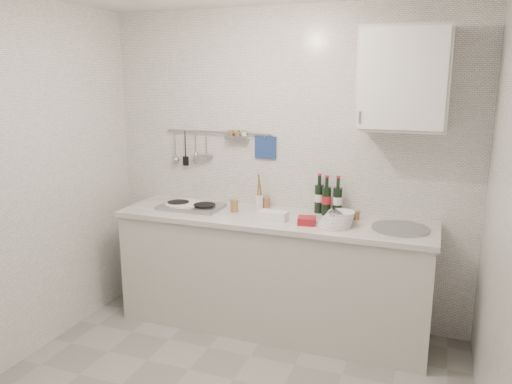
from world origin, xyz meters
TOP-DOWN VIEW (x-y plane):
  - back_wall at (0.00, 1.40)m, footprint 3.00×0.02m
  - wall_left at (-1.50, 0.00)m, footprint 0.02×2.80m
  - wall_right at (1.50, 0.00)m, footprint 0.02×2.80m
  - counter at (0.01, 1.10)m, footprint 2.44×0.64m
  - wall_rail at (-0.60, 1.37)m, footprint 0.98×0.09m
  - wall_cabinet at (0.90, 1.22)m, footprint 0.60×0.38m
  - plate_stack_hob at (-0.78, 1.10)m, footprint 0.33×0.32m
  - plate_stack_sink at (0.52, 1.01)m, footprint 0.26×0.24m
  - wine_bottles at (0.38, 1.31)m, footprint 0.23×0.12m
  - butter_dish at (0.03, 1.02)m, footprint 0.22×0.12m
  - strawberry_punnet at (0.30, 0.99)m, footprint 0.15×0.15m
  - utensil_crock at (-0.18, 1.30)m, footprint 0.07×0.07m
  - jar_a at (-0.13, 1.33)m, footprint 0.06×0.06m
  - jar_b at (0.62, 1.24)m, footprint 0.06×0.06m
  - jar_c at (0.58, 1.16)m, footprint 0.06×0.06m
  - jar_d at (-0.33, 1.13)m, footprint 0.07×0.07m

SIDE VIEW (x-z plane):
  - counter at x=0.01m, z-range -0.05..0.92m
  - plate_stack_hob at x=-0.78m, z-range 0.92..0.96m
  - strawberry_punnet at x=0.30m, z-range 0.92..0.97m
  - butter_dish at x=0.03m, z-range 0.92..0.98m
  - jar_b at x=0.62m, z-range 0.92..0.99m
  - jar_c at x=0.58m, z-range 0.92..1.00m
  - jar_a at x=-0.13m, z-range 0.92..1.01m
  - plate_stack_sink at x=0.52m, z-range 0.91..1.03m
  - jar_d at x=-0.33m, z-range 0.92..1.03m
  - utensil_crock at x=-0.18m, z-range 0.84..1.13m
  - wine_bottles at x=0.38m, z-range 0.92..1.23m
  - back_wall at x=0.00m, z-range 0.00..2.50m
  - wall_left at x=-1.50m, z-range 0.00..2.50m
  - wall_right at x=1.50m, z-range 0.00..2.50m
  - wall_rail at x=-0.60m, z-range 1.26..1.60m
  - wall_cabinet at x=0.90m, z-range 1.60..2.30m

